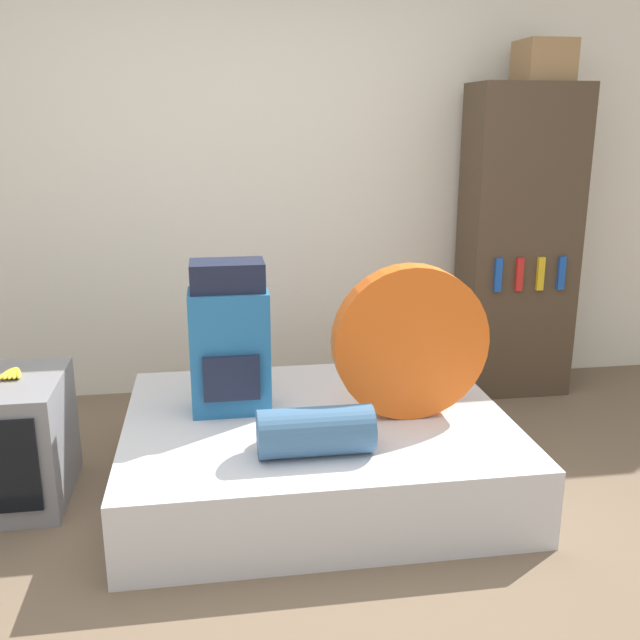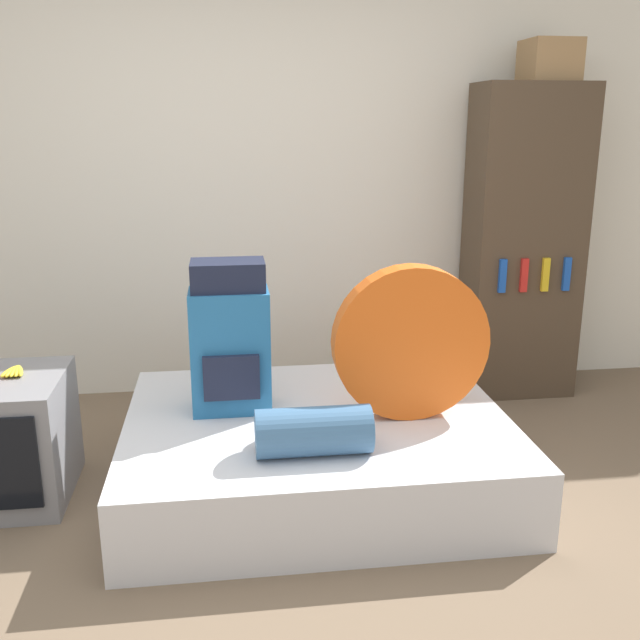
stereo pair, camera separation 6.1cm
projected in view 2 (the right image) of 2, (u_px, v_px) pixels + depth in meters
ground_plane at (276, 580)px, 2.63m from camera, size 16.00×16.00×0.00m
wall_back at (247, 179)px, 4.22m from camera, size 8.00×0.05×2.60m
bed at (317, 449)px, 3.29m from camera, size 1.72×1.38×0.34m
backpack at (230, 340)px, 3.23m from camera, size 0.36×0.26×0.70m
tent_bag at (410, 343)px, 3.15m from camera, size 0.70×0.11×0.70m
sleeping_roll at (313, 431)px, 2.84m from camera, size 0.46×0.20×0.20m
television at (4, 438)px, 3.15m from camera, size 0.55×0.58×0.56m
banana_bunch at (15, 371)px, 3.13m from camera, size 0.11×0.14×0.03m
bookshelf at (523, 244)px, 4.25m from camera, size 0.65×0.39×1.84m
cardboard_box at (550, 61)px, 4.01m from camera, size 0.28×0.29×0.23m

